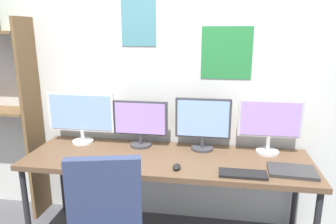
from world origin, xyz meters
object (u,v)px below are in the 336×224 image
(monitor_far_left, at_px, (81,115))
(keyboard_right, at_px, (243,174))
(keyboard_left, at_px, (87,163))
(computer_mouse, at_px, (177,167))
(monitor_center_right, at_px, (203,122))
(laptop_closed, at_px, (292,171))
(desk, at_px, (167,163))
(monitor_center_left, at_px, (140,122))
(monitor_far_right, at_px, (270,123))
(coffee_mug, at_px, (120,164))

(monitor_far_left, relative_size, keyboard_right, 1.83)
(keyboard_left, relative_size, computer_mouse, 3.50)
(monitor_far_left, distance_m, computer_mouse, 1.00)
(monitor_center_right, relative_size, keyboard_left, 1.33)
(computer_mouse, bearing_deg, laptop_closed, 4.79)
(monitor_far_left, height_order, keyboard_left, monitor_far_left)
(desk, height_order, keyboard_left, keyboard_left)
(monitor_center_left, xyz_separation_m, laptop_closed, (1.16, -0.35, -0.20))
(monitor_far_left, height_order, monitor_center_left, monitor_far_left)
(keyboard_left, xyz_separation_m, keyboard_right, (1.12, 0.00, 0.00))
(monitor_far_right, height_order, coffee_mug, monitor_far_right)
(keyboard_right, relative_size, coffee_mug, 3.05)
(computer_mouse, bearing_deg, monitor_center_right, 69.06)
(monitor_far_left, xyz_separation_m, computer_mouse, (0.88, -0.41, -0.23))
(keyboard_right, relative_size, laptop_closed, 1.01)
(monitor_center_left, bearing_deg, keyboard_right, -28.32)
(keyboard_right, bearing_deg, monitor_far_right, 63.39)
(monitor_far_left, bearing_deg, monitor_far_right, -0.00)
(monitor_far_right, relative_size, keyboard_left, 1.46)
(monitor_far_right, bearing_deg, computer_mouse, -148.70)
(monitor_center_right, height_order, keyboard_left, monitor_center_right)
(monitor_far_left, height_order, computer_mouse, monitor_far_left)
(monitor_center_left, xyz_separation_m, coffee_mug, (-0.03, -0.49, -0.17))
(keyboard_right, distance_m, coffee_mug, 0.85)
(coffee_mug, bearing_deg, monitor_far_left, 134.85)
(monitor_center_right, bearing_deg, keyboard_left, -151.67)
(monitor_center_left, bearing_deg, monitor_far_right, 0.00)
(laptop_closed, bearing_deg, monitor_far_left, 171.46)
(laptop_closed, xyz_separation_m, coffee_mug, (-1.19, -0.15, 0.03))
(keyboard_right, bearing_deg, monitor_far_left, 161.75)
(monitor_center_right, bearing_deg, monitor_center_left, -180.00)
(coffee_mug, bearing_deg, monitor_center_right, 41.66)
(monitor_far_right, relative_size, keyboard_right, 1.52)
(desk, distance_m, monitor_center_right, 0.44)
(monitor_center_right, xyz_separation_m, monitor_far_right, (0.52, -0.00, 0.02))
(desk, relative_size, monitor_far_right, 4.50)
(monitor_center_right, height_order, laptop_closed, monitor_center_right)
(laptop_closed, relative_size, coffee_mug, 3.02)
(coffee_mug, bearing_deg, keyboard_left, 169.52)
(monitor_far_left, distance_m, monitor_far_right, 1.56)
(monitor_center_left, height_order, monitor_far_right, monitor_far_right)
(monitor_center_right, relative_size, monitor_far_right, 0.92)
(keyboard_right, relative_size, computer_mouse, 3.36)
(monitor_far_left, distance_m, monitor_center_right, 1.04)
(monitor_center_left, bearing_deg, laptop_closed, -16.61)
(monitor_center_right, height_order, computer_mouse, monitor_center_right)
(computer_mouse, distance_m, laptop_closed, 0.80)
(monitor_center_left, relative_size, computer_mouse, 4.79)
(desk, relative_size, keyboard_right, 6.82)
(desk, height_order, computer_mouse, computer_mouse)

